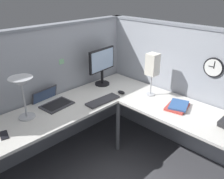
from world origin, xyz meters
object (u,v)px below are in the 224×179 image
at_px(keyboard, 103,100).
at_px(book_stack, 178,106).
at_px(monitor, 102,64).
at_px(cell_phone, 4,135).
at_px(wall_clock, 214,67).
at_px(desk_lamp_dome, 22,85).
at_px(desk_lamp_paper, 152,66).
at_px(computer_mouse, 121,92).
at_px(laptop, 52,101).

height_order(keyboard, book_stack, book_stack).
bearing_deg(monitor, cell_phone, -170.93).
xyz_separation_m(book_stack, wall_clock, (0.33, -0.19, 0.42)).
height_order(desk_lamp_dome, desk_lamp_paper, desk_lamp_paper).
bearing_deg(keyboard, computer_mouse, 0.46).
relative_size(laptop, keyboard, 0.96).
bearing_deg(book_stack, wall_clock, -29.57).
xyz_separation_m(cell_phone, desk_lamp_paper, (1.65, -0.44, 0.38)).
height_order(monitor, cell_phone, monitor).
distance_m(laptop, cell_phone, 0.70).
relative_size(monitor, book_stack, 1.52).
distance_m(cell_phone, desk_lamp_paper, 1.75).
relative_size(desk_lamp_dome, wall_clock, 2.02).
bearing_deg(desk_lamp_paper, monitor, 106.16).
height_order(monitor, laptop, monitor).
relative_size(monitor, laptop, 1.21).
relative_size(book_stack, wall_clock, 1.49).
xyz_separation_m(monitor, laptop, (-0.80, 0.01, -0.27)).
distance_m(monitor, desk_lamp_paper, 0.70).
bearing_deg(cell_phone, desk_lamp_dome, 40.26).
bearing_deg(monitor, computer_mouse, -94.95).
height_order(cell_phone, book_stack, book_stack).
relative_size(cell_phone, wall_clock, 0.65).
height_order(desk_lamp_dome, cell_phone, desk_lamp_dome).
distance_m(laptop, desk_lamp_dome, 0.50).
xyz_separation_m(computer_mouse, desk_lamp_paper, (0.23, -0.28, 0.37)).
distance_m(keyboard, computer_mouse, 0.31).
distance_m(desk_lamp_dome, wall_clock, 2.01).
bearing_deg(desk_lamp_dome, book_stack, -37.99).
bearing_deg(monitor, desk_lamp_paper, -73.84).
distance_m(monitor, cell_phone, 1.50).
distance_m(monitor, desk_lamp_dome, 1.16).
bearing_deg(laptop, book_stack, -49.72).
height_order(cell_phone, desk_lamp_paper, desk_lamp_paper).
bearing_deg(cell_phone, monitor, 22.92).
bearing_deg(cell_phone, laptop, 34.36).
bearing_deg(monitor, laptop, 179.01).
height_order(laptop, keyboard, laptop).
bearing_deg(cell_phone, book_stack, -14.43).
height_order(monitor, computer_mouse, monitor).
bearing_deg(computer_mouse, monitor, 85.05).
xyz_separation_m(desk_lamp_dome, book_stack, (1.29, -1.01, -0.34)).
distance_m(keyboard, cell_phone, 1.12).
bearing_deg(keyboard, desk_lamp_paper, -26.60).
height_order(keyboard, computer_mouse, computer_mouse).
distance_m(book_stack, wall_clock, 0.57).
bearing_deg(computer_mouse, keyboard, 178.54).
bearing_deg(desk_lamp_dome, wall_clock, -36.40).
bearing_deg(keyboard, monitor, 49.63).
distance_m(monitor, wall_clock, 1.37).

